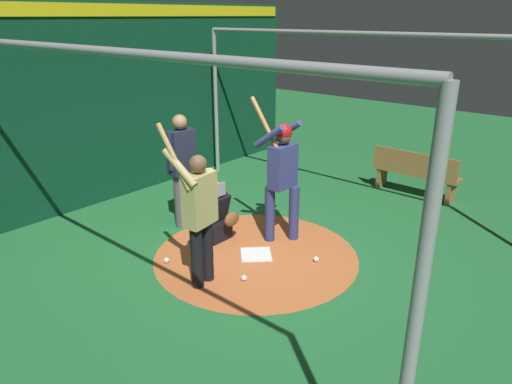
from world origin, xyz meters
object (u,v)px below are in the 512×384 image
catcher (216,217)px  bench (415,173)px  baseball_0 (166,260)px  baseball_2 (316,259)px  visitor (199,212)px  home_plate (256,254)px  batter (282,171)px  umpire (182,164)px  baseball_1 (244,278)px

catcher → bench: catcher is taller
baseball_0 → baseball_2: same height
catcher → visitor: bearing=-52.8°
home_plate → baseball_2: baseball_2 is taller
batter → visitor: size_ratio=1.03×
home_plate → baseball_2: 0.84m
home_plate → umpire: umpire is taller
catcher → baseball_1: bearing=-28.9°
umpire → bench: bearing=58.5°
batter → baseball_1: size_ratio=28.50×
home_plate → visitor: bearing=-92.6°
bench → umpire: bearing=-121.5°
visitor → batter: bearing=82.2°
batter → baseball_1: (0.38, -1.24, -1.03)m
catcher → bench: 3.97m
home_plate → baseball_1: 0.70m
umpire → bench: (2.23, 3.64, -0.57)m
home_plate → baseball_1: size_ratio=5.68×
catcher → bench: (1.48, 3.68, 0.08)m
batter → umpire: size_ratio=1.18×
catcher → baseball_2: catcher is taller
umpire → visitor: (1.50, -1.03, -0.04)m
visitor → baseball_2: 1.83m
baseball_1 → batter: bearing=107.2°
bench → baseball_0: size_ratio=21.32×
home_plate → baseball_0: size_ratio=5.68×
catcher → home_plate: bearing=-0.4°
umpire → baseball_0: 1.60m
catcher → baseball_1: (1.12, -0.62, -0.32)m
home_plate → visitor: size_ratio=0.21×
visitor → baseball_1: visitor is taller
baseball_1 → baseball_2: size_ratio=1.00×
baseball_1 → baseball_0: bearing=-162.4°
home_plate → catcher: (-0.79, 0.01, 0.35)m
batter → baseball_0: 2.03m
catcher → baseball_0: catcher is taller
home_plate → bench: bearing=79.5°
visitor → home_plate: bearing=79.3°
baseball_2 → catcher: bearing=-165.9°
home_plate → bench: size_ratio=0.27×
baseball_2 → visitor: bearing=-119.9°
umpire → baseball_2: 2.51m
umpire → visitor: bearing=-34.4°
umpire → baseball_2: bearing=8.5°
visitor → bench: (0.73, 4.67, -0.53)m
batter → umpire: bearing=-158.8°
home_plate → baseball_2: size_ratio=5.68×
visitor → baseball_0: visitor is taller
baseball_0 → home_plate: bearing=51.3°
home_plate → visitor: (-0.04, -0.98, 0.96)m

